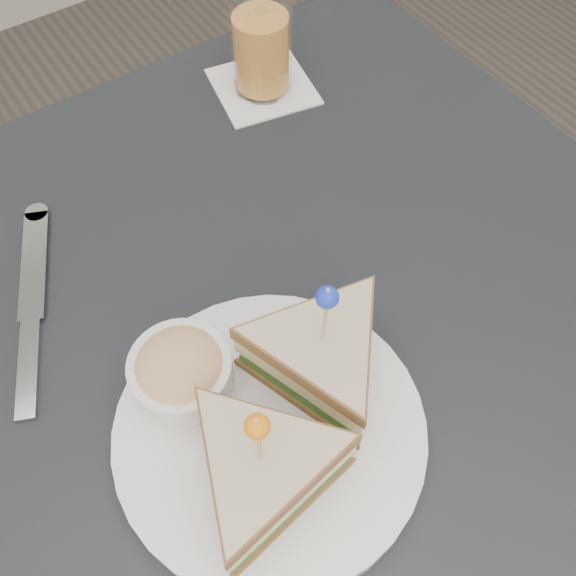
{
  "coord_description": "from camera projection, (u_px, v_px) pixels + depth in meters",
  "views": [
    {
      "loc": [
        -0.16,
        -0.23,
        1.26
      ],
      "look_at": [
        0.01,
        0.01,
        0.8
      ],
      "focal_mm": 40.0,
      "sensor_mm": 36.0,
      "label": 1
    }
  ],
  "objects": [
    {
      "name": "drink_set",
      "position": [
        261.0,
        42.0,
        0.7
      ],
      "size": [
        0.13,
        0.13,
        0.14
      ],
      "rotation": [
        0.0,
        0.0,
        -0.2
      ],
      "color": "white",
      "rests_on": "table"
    },
    {
      "name": "cutlery_knife",
      "position": [
        31.0,
        311.0,
        0.58
      ],
      "size": [
        0.12,
        0.22,
        0.01
      ],
      "rotation": [
        0.0,
        0.0,
        -0.43
      ],
      "color": "#B8BAC4",
      "rests_on": "table"
    },
    {
      "name": "plate_meal",
      "position": [
        276.0,
        412.0,
        0.49
      ],
      "size": [
        0.32,
        0.32,
        0.15
      ],
      "rotation": [
        0.0,
        0.0,
        -0.37
      ],
      "color": "white",
      "rests_on": "table"
    },
    {
      "name": "table",
      "position": [
        285.0,
        368.0,
        0.64
      ],
      "size": [
        0.8,
        0.8,
        0.75
      ],
      "color": "black",
      "rests_on": "ground"
    },
    {
      "name": "ground_plane",
      "position": [
        287.0,
        525.0,
        1.21
      ],
      "size": [
        3.5,
        3.5,
        0.0
      ],
      "primitive_type": "plane",
      "color": "#3F3833"
    }
  ]
}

